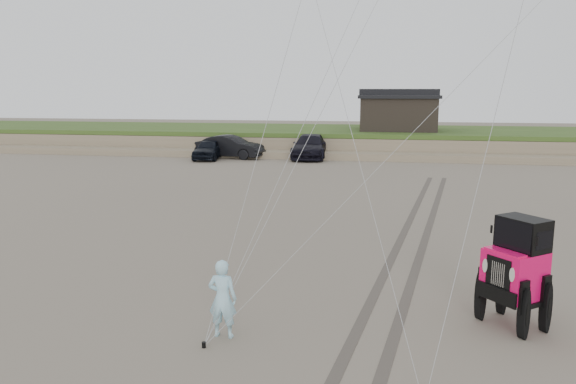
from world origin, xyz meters
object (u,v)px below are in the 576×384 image
object	(u,v)px
jeep	(514,284)
truck_b	(230,147)
man	(223,299)
cabin	(398,112)
truck_a	(209,149)
truck_c	(310,146)

from	to	relation	value
jeep	truck_b	bearing A→B (deg)	167.76
jeep	man	world-z (taller)	jeep
cabin	man	distance (m)	37.02
truck_a	truck_b	distance (m)	1.61
truck_b	man	distance (m)	30.80
truck_b	truck_c	bearing A→B (deg)	-70.21
cabin	truck_a	xyz separation A→B (m)	(-13.65, -7.95, -2.50)
cabin	man	xyz separation A→B (m)	(-4.11, -36.71, -2.41)
truck_a	man	xyz separation A→B (m)	(9.53, -28.76, 0.09)
truck_b	cabin	bearing A→B (deg)	-50.13
truck_b	truck_c	world-z (taller)	truck_c
truck_a	jeep	xyz separation A→B (m)	(15.55, -27.16, 0.22)
cabin	truck_c	xyz separation A→B (m)	(-6.45, -6.03, -2.37)
cabin	truck_c	size ratio (longest dim) A/B	1.08
truck_a	jeep	size ratio (longest dim) A/B	0.84
truck_b	jeep	bearing A→B (deg)	-142.93
cabin	man	size ratio (longest dim) A/B	3.85
jeep	man	xyz separation A→B (m)	(-6.01, -1.60, -0.13)
cabin	truck_c	distance (m)	9.15
truck_a	jeep	bearing A→B (deg)	-62.59
cabin	jeep	size ratio (longest dim) A/B	1.24
truck_c	man	world-z (taller)	truck_c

